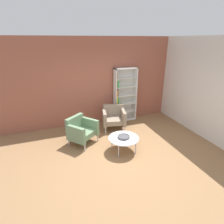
% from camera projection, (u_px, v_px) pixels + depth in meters
% --- Properties ---
extents(ground_plane, '(8.32, 8.32, 0.00)m').
position_uv_depth(ground_plane, '(120.00, 159.00, 4.63)').
color(ground_plane, olive).
extents(brick_back_panel, '(6.40, 0.12, 2.90)m').
position_uv_depth(brick_back_panel, '(93.00, 82.00, 6.24)').
color(brick_back_panel, '#9E5642').
rests_on(brick_back_panel, ground_plane).
extents(plaster_right_partition, '(0.12, 5.20, 2.90)m').
position_uv_depth(plaster_right_partition, '(201.00, 88.00, 5.53)').
color(plaster_right_partition, silver).
rests_on(plaster_right_partition, ground_plane).
extents(bookshelf_tall, '(0.80, 0.30, 1.90)m').
position_uv_depth(bookshelf_tall, '(124.00, 95.00, 6.59)').
color(bookshelf_tall, silver).
rests_on(bookshelf_tall, ground_plane).
extents(coffee_table_low, '(0.80, 0.80, 0.40)m').
position_uv_depth(coffee_table_low, '(124.00, 139.00, 4.85)').
color(coffee_table_low, silver).
rests_on(coffee_table_low, ground_plane).
extents(decorative_bowl, '(0.32, 0.32, 0.05)m').
position_uv_depth(decorative_bowl, '(124.00, 137.00, 4.82)').
color(decorative_bowl, '#4C4C51').
rests_on(decorative_bowl, coffee_table_low).
extents(armchair_corner_red, '(0.95, 0.94, 0.78)m').
position_uv_depth(armchair_corner_red, '(81.00, 130.00, 5.22)').
color(armchair_corner_red, slate).
rests_on(armchair_corner_red, ground_plane).
extents(armchair_near_window, '(0.84, 0.80, 0.78)m').
position_uv_depth(armchair_near_window, '(114.00, 117.00, 6.07)').
color(armchair_near_window, gray).
rests_on(armchair_near_window, ground_plane).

